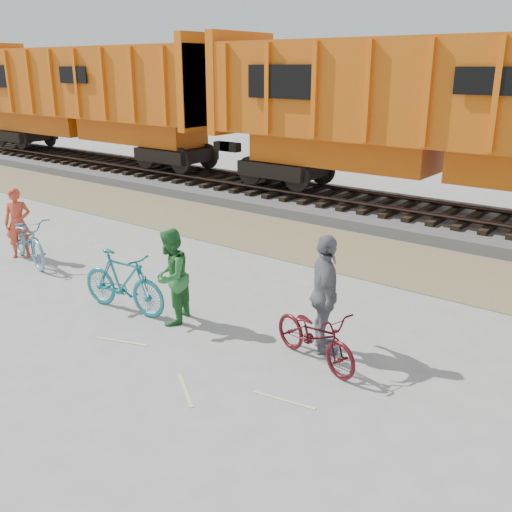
% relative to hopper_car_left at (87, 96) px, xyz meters
% --- Properties ---
extents(ground, '(120.00, 120.00, 0.00)m').
position_rel_hopper_car_left_xyz_m(ground, '(14.60, -9.00, -3.01)').
color(ground, '#9E9E99').
rests_on(ground, ground).
extents(gravel_strip, '(120.00, 3.00, 0.02)m').
position_rel_hopper_car_left_xyz_m(gravel_strip, '(14.60, -3.50, -3.00)').
color(gravel_strip, '#8C7C57').
rests_on(gravel_strip, ground).
extents(ballast_bed, '(120.00, 4.00, 0.30)m').
position_rel_hopper_car_left_xyz_m(ballast_bed, '(14.60, 0.00, -2.86)').
color(ballast_bed, slate).
rests_on(ballast_bed, ground).
extents(track, '(120.00, 2.60, 0.24)m').
position_rel_hopper_car_left_xyz_m(track, '(14.60, 0.00, -2.53)').
color(track, black).
rests_on(track, ballast_bed).
extents(hopper_car_left, '(14.00, 3.13, 4.65)m').
position_rel_hopper_car_left_xyz_m(hopper_car_left, '(0.00, 0.00, 0.00)').
color(hopper_car_left, black).
rests_on(hopper_car_left, track).
extents(hopper_car_center, '(14.00, 3.13, 4.65)m').
position_rel_hopper_car_left_xyz_m(hopper_car_center, '(15.00, 0.00, 0.00)').
color(hopper_car_center, black).
rests_on(hopper_car_center, track).
extents(bicycle_blue, '(2.14, 1.19, 1.06)m').
position_rel_hopper_car_left_xyz_m(bicycle_blue, '(8.97, -8.51, -2.47)').
color(bicycle_blue, '#6399B5').
rests_on(bicycle_blue, ground).
extents(bicycle_teal, '(1.88, 0.73, 1.10)m').
position_rel_hopper_car_left_xyz_m(bicycle_teal, '(12.70, -8.97, -2.45)').
color(bicycle_teal, '#19727D').
rests_on(bicycle_teal, ground).
extents(bicycle_maroon, '(1.76, 1.04, 0.87)m').
position_rel_hopper_car_left_xyz_m(bicycle_maroon, '(16.37, -8.49, -2.57)').
color(bicycle_maroon, '#470C13').
rests_on(bicycle_maroon, ground).
extents(person_solo, '(0.68, 0.68, 1.60)m').
position_rel_hopper_car_left_xyz_m(person_solo, '(8.47, -8.41, -2.21)').
color(person_solo, '#D1462B').
rests_on(person_solo, ground).
extents(person_man, '(0.87, 0.97, 1.63)m').
position_rel_hopper_car_left_xyz_m(person_man, '(13.70, -8.77, -2.19)').
color(person_man, '#2C7734').
rests_on(person_man, ground).
extents(person_woman, '(1.02, 1.12, 1.84)m').
position_rel_hopper_car_left_xyz_m(person_woman, '(16.27, -8.09, -2.09)').
color(person_woman, slate).
rests_on(person_woman, ground).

